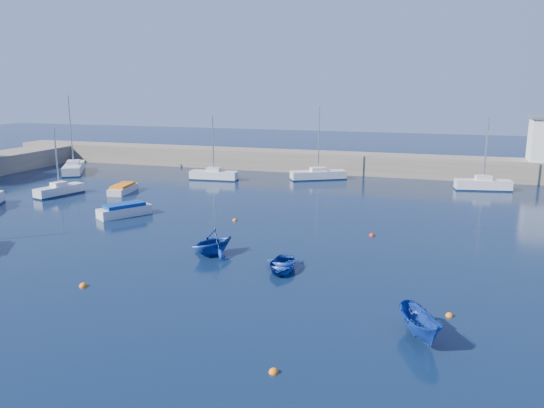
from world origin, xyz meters
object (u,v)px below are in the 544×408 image
(sailboat_3, at_px, (59,190))
(dinghy_left, at_px, (212,242))
(motorboat_1, at_px, (124,210))
(sailboat_4, at_px, (74,168))
(sailboat_5, at_px, (214,175))
(motorboat_2, at_px, (123,189))
(dinghy_right, at_px, (420,325))
(dinghy_center, at_px, (282,265))
(sailboat_7, at_px, (483,184))
(sailboat_6, at_px, (318,175))

(sailboat_3, bearing_deg, dinghy_left, -15.38)
(motorboat_1, distance_m, dinghy_left, 14.43)
(sailboat_4, bearing_deg, sailboat_5, -29.97)
(sailboat_3, distance_m, sailboat_4, 15.27)
(motorboat_2, bearing_deg, dinghy_right, -47.64)
(sailboat_5, distance_m, dinghy_center, 33.75)
(sailboat_5, bearing_deg, sailboat_3, 134.06)
(motorboat_1, bearing_deg, dinghy_right, 0.18)
(sailboat_7, xyz_separation_m, dinghy_right, (-5.20, -38.99, 0.03))
(dinghy_right, bearing_deg, dinghy_left, 124.42)
(sailboat_4, distance_m, sailboat_5, 20.03)
(sailboat_4, xyz_separation_m, sailboat_7, (51.36, 3.83, -0.01))
(sailboat_7, height_order, dinghy_left, sailboat_7)
(sailboat_3, xyz_separation_m, motorboat_2, (5.64, 3.30, -0.12))
(sailboat_3, xyz_separation_m, sailboat_5, (11.87, 13.65, 0.04))
(dinghy_center, bearing_deg, sailboat_3, 146.28)
(sailboat_7, relative_size, dinghy_right, 2.28)
(sailboat_6, bearing_deg, dinghy_left, 150.12)
(sailboat_3, distance_m, sailboat_7, 46.35)
(sailboat_3, relative_size, sailboat_6, 0.80)
(sailboat_6, relative_size, dinghy_right, 2.53)
(sailboat_6, bearing_deg, dinghy_right, 169.88)
(sailboat_3, distance_m, sailboat_5, 18.09)
(sailboat_7, bearing_deg, dinghy_left, 137.41)
(sailboat_3, xyz_separation_m, sailboat_6, (24.14, 17.84, 0.03))
(dinghy_center, bearing_deg, motorboat_1, 145.51)
(motorboat_2, bearing_deg, sailboat_6, 28.79)
(sailboat_6, relative_size, motorboat_2, 1.84)
(sailboat_7, bearing_deg, dinghy_center, 146.45)
(motorboat_1, relative_size, dinghy_right, 1.37)
(sailboat_4, distance_m, motorboat_1, 27.28)
(sailboat_4, height_order, dinghy_right, sailboat_4)
(sailboat_6, distance_m, dinghy_center, 33.51)
(sailboat_5, xyz_separation_m, dinghy_center, (17.40, -28.92, -0.25))
(sailboat_5, xyz_separation_m, dinghy_left, (11.91, -27.33, 0.31))
(sailboat_6, relative_size, motorboat_1, 1.85)
(sailboat_7, bearing_deg, sailboat_3, 101.16)
(sailboat_4, xyz_separation_m, motorboat_1, (19.85, -18.72, -0.12))
(sailboat_5, bearing_deg, motorboat_2, 144.01)
(sailboat_5, relative_size, motorboat_1, 1.63)
(sailboat_3, distance_m, dinghy_center, 33.02)
(sailboat_4, height_order, sailboat_5, sailboat_4)
(dinghy_right, bearing_deg, sailboat_3, 125.09)
(sailboat_6, xyz_separation_m, dinghy_right, (13.88, -40.08, 0.08))
(motorboat_2, height_order, dinghy_left, dinghy_left)
(sailboat_5, distance_m, dinghy_left, 29.81)
(sailboat_6, distance_m, motorboat_2, 23.53)
(sailboat_4, relative_size, dinghy_left, 2.91)
(sailboat_5, bearing_deg, sailboat_6, -76.04)
(sailboat_4, xyz_separation_m, sailboat_5, (20.02, 0.73, -0.04))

